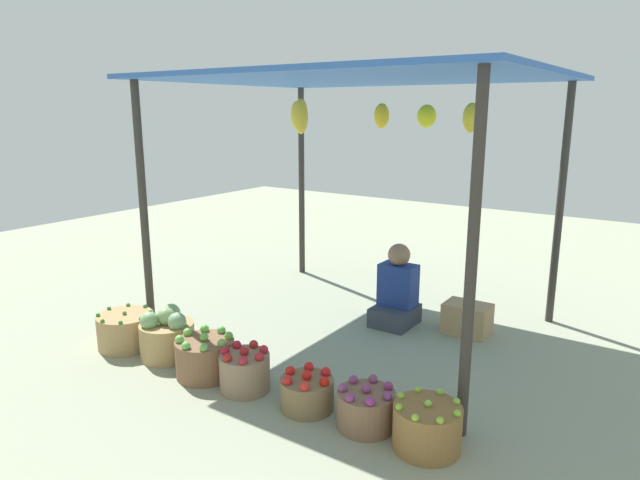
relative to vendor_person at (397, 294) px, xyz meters
name	(u,v)px	position (x,y,z in m)	size (l,w,h in m)	color
ground_plane	(355,326)	(-0.29, -0.28, -0.30)	(14.00, 14.00, 0.00)	gray
market_stall_structure	(360,94)	(-0.29, -0.27, 1.82)	(3.26, 2.64, 2.28)	#38332D
vendor_person	(397,294)	(0.00, 0.00, 0.00)	(0.36, 0.44, 0.78)	#373F4B
basket_green_chilies	(126,330)	(-1.68, -1.79, -0.15)	(0.47, 0.47, 0.32)	#A68353
basket_cabbages	(167,336)	(-1.22, -1.73, -0.12)	(0.44, 0.44, 0.43)	#A68752
basket_green_apples	(205,357)	(-0.72, -1.79, -0.15)	(0.45, 0.45, 0.35)	brown
basket_red_apples	(245,371)	(-0.32, -1.78, -0.15)	(0.37, 0.37, 0.33)	#8B7056
basket_red_tomatoes	(307,392)	(0.21, -1.74, -0.18)	(0.37, 0.37, 0.28)	olive
basket_purple_onions	(366,408)	(0.65, -1.71, -0.17)	(0.38, 0.38, 0.30)	brown
basket_limes	(427,427)	(1.07, -1.71, -0.16)	(0.41, 0.41, 0.32)	olive
wooden_crate_near_vendor	(467,319)	(0.64, 0.15, -0.16)	(0.40, 0.29, 0.28)	tan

